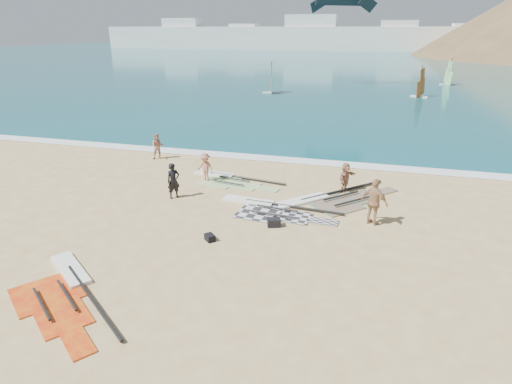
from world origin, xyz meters
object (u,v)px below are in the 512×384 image
(gear_bag_near, at_px, (274,223))
(beachgoer_back, at_px, (374,202))
(rig_grey, at_px, (268,208))
(beachgoer_right, at_px, (345,177))
(rig_red, at_px, (66,290))
(gear_bag_far, at_px, (210,238))
(beachgoer_left, at_px, (158,146))
(person_wetsuit, at_px, (173,181))
(rig_green, at_px, (228,179))
(rig_orange, at_px, (332,199))
(beachgoer_mid, at_px, (205,167))

(gear_bag_near, xyz_separation_m, beachgoer_back, (3.95, 1.31, 0.84))
(rig_grey, distance_m, beachgoer_right, 4.63)
(rig_red, xyz_separation_m, gear_bag_near, (5.23, 6.36, 0.12))
(rig_red, bearing_deg, gear_bag_near, 87.07)
(gear_bag_far, distance_m, beachgoer_back, 6.93)
(beachgoer_left, bearing_deg, beachgoer_right, -40.23)
(rig_grey, xyz_separation_m, gear_bag_near, (0.67, -1.65, 0.12))
(beachgoer_right, bearing_deg, person_wetsuit, 138.38)
(gear_bag_far, height_order, beachgoer_right, beachgoer_right)
(rig_green, xyz_separation_m, beachgoer_back, (7.72, -3.66, 0.96))
(rig_orange, distance_m, beachgoer_back, 3.13)
(rig_orange, distance_m, beachgoer_right, 1.62)
(beachgoer_back, bearing_deg, rig_grey, 22.95)
(rig_orange, bearing_deg, rig_grey, 169.14)
(gear_bag_near, relative_size, person_wetsuit, 0.31)
(gear_bag_near, bearing_deg, rig_green, 127.17)
(gear_bag_far, bearing_deg, beachgoer_left, 126.98)
(rig_red, height_order, person_wetsuit, person_wetsuit)
(rig_orange, bearing_deg, beachgoer_left, 114.07)
(rig_red, xyz_separation_m, person_wetsuit, (-0.18, 8.18, 0.82))
(beachgoer_left, distance_m, beachgoer_mid, 5.44)
(beachgoer_left, bearing_deg, rig_red, -101.50)
(person_wetsuit, xyz_separation_m, beachgoer_mid, (0.58, 2.60, -0.07))
(gear_bag_far, xyz_separation_m, beachgoer_back, (6.06, 3.23, 0.88))
(rig_red, bearing_deg, beachgoer_mid, 124.35)
(rig_orange, bearing_deg, gear_bag_far, -173.27)
(rig_green, relative_size, rig_orange, 0.97)
(beachgoer_right, bearing_deg, gear_bag_near, 179.95)
(rig_green, bearing_deg, person_wetsuit, -107.63)
(rig_grey, bearing_deg, rig_red, -114.12)
(rig_red, height_order, gear_bag_near, gear_bag_near)
(rig_grey, xyz_separation_m, rig_orange, (2.69, 1.92, 0.00))
(rig_orange, distance_m, beachgoer_mid, 6.93)
(rig_red, xyz_separation_m, beachgoer_left, (-4.03, 13.94, 0.76))
(gear_bag_far, bearing_deg, gear_bag_near, 42.31)
(rig_orange, xyz_separation_m, beachgoer_back, (1.94, -2.26, 0.96))
(rig_red, bearing_deg, rig_orange, 90.39)
(rig_green, height_order, person_wetsuit, person_wetsuit)
(gear_bag_near, bearing_deg, beachgoer_mid, 137.51)
(rig_grey, xyz_separation_m, rig_green, (-3.10, 3.32, -0.00))
(gear_bag_near, distance_m, beachgoer_mid, 6.58)
(gear_bag_near, relative_size, beachgoer_mid, 0.33)
(gear_bag_near, distance_m, beachgoer_left, 11.98)
(rig_orange, relative_size, beachgoer_back, 2.80)
(rig_red, relative_size, gear_bag_far, 11.34)
(beachgoer_back, bearing_deg, gear_bag_far, 55.23)
(gear_bag_far, distance_m, beachgoer_right, 8.30)
(beachgoer_left, xyz_separation_m, beachgoer_back, (13.21, -6.26, 0.19))
(rig_red, height_order, beachgoer_left, beachgoer_left)
(rig_grey, height_order, rig_red, same)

